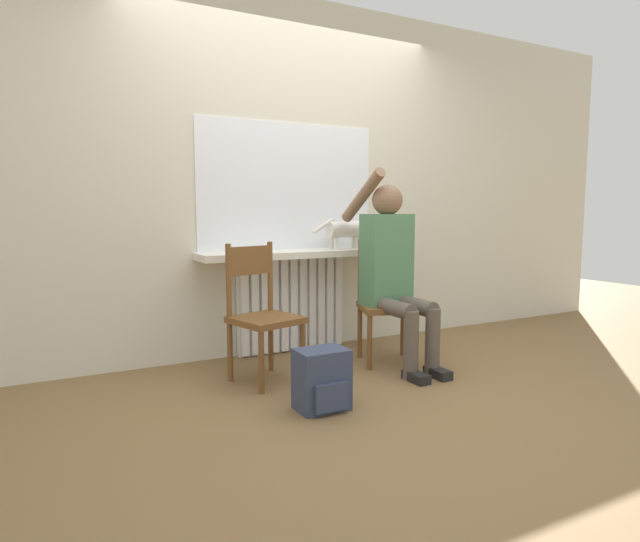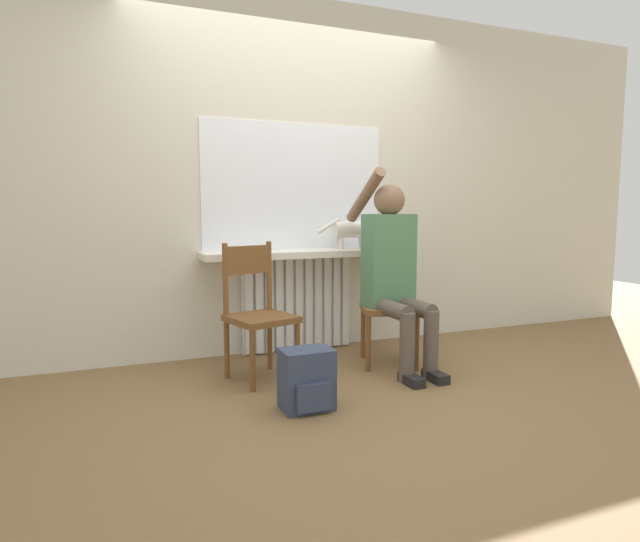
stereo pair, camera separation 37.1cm
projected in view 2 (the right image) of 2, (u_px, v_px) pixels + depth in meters
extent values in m
plane|color=brown|center=(363.00, 396.00, 3.17)|extent=(12.00, 12.00, 0.00)
cube|color=beige|center=(293.00, 178.00, 4.15)|extent=(7.00, 0.06, 2.70)
cube|color=white|center=(297.00, 303.00, 4.20)|extent=(0.88, 0.05, 0.75)
cube|color=white|center=(249.00, 307.00, 4.01)|extent=(0.06, 0.03, 0.72)
cube|color=white|center=(259.00, 307.00, 4.04)|extent=(0.06, 0.03, 0.72)
cube|color=white|center=(269.00, 306.00, 4.07)|extent=(0.06, 0.03, 0.72)
cube|color=white|center=(279.00, 305.00, 4.10)|extent=(0.06, 0.03, 0.72)
cube|color=white|center=(289.00, 305.00, 4.13)|extent=(0.06, 0.03, 0.72)
cube|color=white|center=(299.00, 304.00, 4.16)|extent=(0.06, 0.03, 0.72)
cube|color=white|center=(308.00, 303.00, 4.19)|extent=(0.06, 0.03, 0.72)
cube|color=white|center=(318.00, 303.00, 4.22)|extent=(0.06, 0.03, 0.72)
cube|color=white|center=(327.00, 302.00, 4.25)|extent=(0.06, 0.03, 0.72)
cube|color=white|center=(336.00, 301.00, 4.28)|extent=(0.06, 0.03, 0.72)
cube|color=white|center=(345.00, 301.00, 4.31)|extent=(0.06, 0.03, 0.72)
cube|color=white|center=(302.00, 254.00, 4.04)|extent=(1.51, 0.32, 0.05)
cube|color=white|center=(295.00, 187.00, 4.12)|extent=(1.45, 0.01, 0.96)
cube|color=brown|center=(261.00, 319.00, 3.44)|extent=(0.47, 0.47, 0.04)
cylinder|color=brown|center=(253.00, 361.00, 3.23)|extent=(0.04, 0.04, 0.38)
cylinder|color=brown|center=(297.00, 352.00, 3.43)|extent=(0.04, 0.04, 0.38)
cylinder|color=brown|center=(227.00, 350.00, 3.49)|extent=(0.04, 0.04, 0.38)
cylinder|color=brown|center=(270.00, 342.00, 3.69)|extent=(0.04, 0.04, 0.38)
cylinder|color=brown|center=(225.00, 279.00, 3.44)|extent=(0.04, 0.04, 0.47)
cylinder|color=brown|center=(269.00, 275.00, 3.64)|extent=(0.04, 0.04, 0.47)
cube|color=brown|center=(248.00, 260.00, 3.53)|extent=(0.34, 0.11, 0.19)
cube|color=brown|center=(389.00, 309.00, 3.79)|extent=(0.49, 0.49, 0.04)
cylinder|color=brown|center=(368.00, 344.00, 3.64)|extent=(0.04, 0.04, 0.38)
cylinder|color=brown|center=(417.00, 343.00, 3.65)|extent=(0.04, 0.04, 0.38)
cylinder|color=brown|center=(363.00, 333.00, 3.97)|extent=(0.04, 0.04, 0.38)
cylinder|color=brown|center=(407.00, 332.00, 3.98)|extent=(0.04, 0.04, 0.38)
cylinder|color=brown|center=(364.00, 271.00, 3.92)|extent=(0.04, 0.04, 0.47)
cylinder|color=brown|center=(408.00, 271.00, 3.93)|extent=(0.04, 0.04, 0.47)
cube|color=brown|center=(386.00, 255.00, 3.91)|extent=(0.33, 0.14, 0.19)
cylinder|color=brown|center=(391.00, 309.00, 3.58)|extent=(0.11, 0.41, 0.11)
cylinder|color=brown|center=(414.00, 307.00, 3.64)|extent=(0.11, 0.41, 0.11)
cylinder|color=brown|center=(407.00, 348.00, 3.41)|extent=(0.10, 0.10, 0.45)
cylinder|color=brown|center=(431.00, 345.00, 3.48)|extent=(0.10, 0.10, 0.45)
cube|color=black|center=(411.00, 380.00, 3.38)|extent=(0.09, 0.20, 0.06)
cube|color=black|center=(436.00, 377.00, 3.44)|extent=(0.09, 0.20, 0.06)
cube|color=#4C7F56|center=(388.00, 260.00, 3.77)|extent=(0.34, 0.20, 0.65)
sphere|color=#846047|center=(389.00, 200.00, 3.72)|extent=(0.22, 0.22, 0.22)
cylinder|color=#846047|center=(365.00, 196.00, 3.80)|extent=(0.08, 0.50, 0.38)
cylinder|color=#4C7F56|center=(410.00, 264.00, 3.79)|extent=(0.08, 0.08, 0.52)
cylinder|color=silver|center=(351.00, 230.00, 4.15)|extent=(0.28, 0.13, 0.13)
sphere|color=silver|center=(371.00, 227.00, 4.21)|extent=(0.10, 0.10, 0.10)
cone|color=silver|center=(373.00, 221.00, 4.18)|extent=(0.04, 0.04, 0.04)
cone|color=silver|center=(370.00, 221.00, 4.23)|extent=(0.04, 0.04, 0.04)
cylinder|color=silver|center=(364.00, 243.00, 4.17)|extent=(0.04, 0.04, 0.09)
cylinder|color=silver|center=(361.00, 243.00, 4.23)|extent=(0.04, 0.04, 0.09)
cylinder|color=silver|center=(341.00, 244.00, 4.10)|extent=(0.04, 0.04, 0.09)
cylinder|color=silver|center=(338.00, 243.00, 4.15)|extent=(0.04, 0.04, 0.09)
cylinder|color=silver|center=(328.00, 226.00, 4.07)|extent=(0.19, 0.03, 0.13)
cube|color=#333D56|center=(307.00, 379.00, 2.95)|extent=(0.28, 0.20, 0.34)
cube|color=#333D56|center=(314.00, 397.00, 2.86)|extent=(0.20, 0.03, 0.15)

